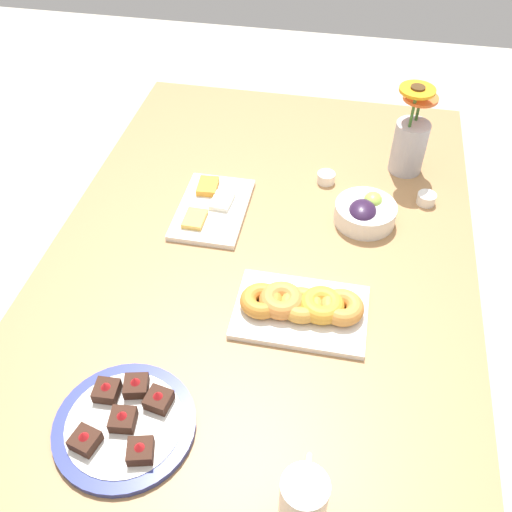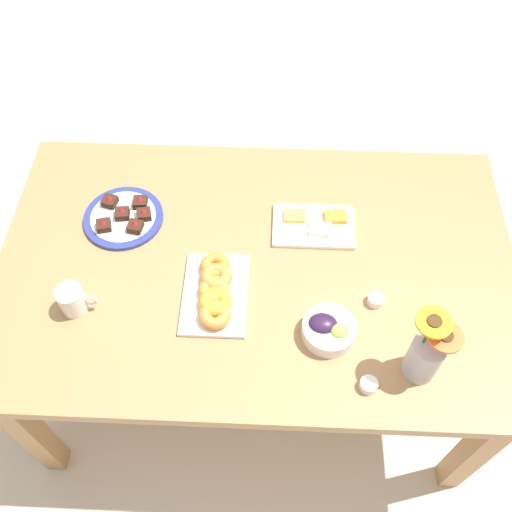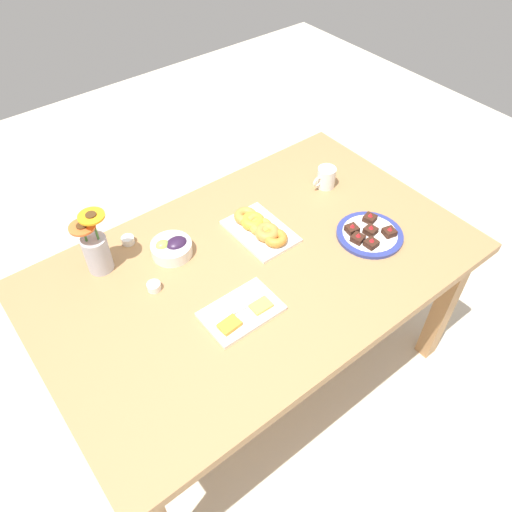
% 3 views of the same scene
% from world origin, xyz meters
% --- Properties ---
extents(ground_plane, '(6.00, 6.00, 0.00)m').
position_xyz_m(ground_plane, '(0.00, 0.00, 0.00)').
color(ground_plane, beige).
extents(dining_table, '(1.60, 1.00, 0.74)m').
position_xyz_m(dining_table, '(0.00, 0.00, 0.65)').
color(dining_table, '#A87A4C').
rests_on(dining_table, ground_plane).
extents(coffee_mug, '(0.11, 0.08, 0.09)m').
position_xyz_m(coffee_mug, '(-0.52, -0.18, 0.79)').
color(coffee_mug, white).
rests_on(coffee_mug, dining_table).
extents(grape_bowl, '(0.15, 0.15, 0.07)m').
position_xyz_m(grape_bowl, '(0.21, -0.23, 0.77)').
color(grape_bowl, white).
rests_on(grape_bowl, dining_table).
extents(cheese_platter, '(0.26, 0.17, 0.03)m').
position_xyz_m(cheese_platter, '(0.18, 0.15, 0.75)').
color(cheese_platter, white).
rests_on(cheese_platter, dining_table).
extents(croissant_platter, '(0.19, 0.29, 0.05)m').
position_xyz_m(croissant_platter, '(-0.11, -0.12, 0.76)').
color(croissant_platter, white).
rests_on(croissant_platter, dining_table).
extents(jam_cup_honey, '(0.05, 0.05, 0.03)m').
position_xyz_m(jam_cup_honey, '(0.32, -0.39, 0.76)').
color(jam_cup_honey, white).
rests_on(jam_cup_honey, dining_table).
extents(jam_cup_berry, '(0.05, 0.05, 0.03)m').
position_xyz_m(jam_cup_berry, '(0.35, -0.12, 0.76)').
color(jam_cup_berry, white).
rests_on(jam_cup_berry, dining_table).
extents(dessert_plate, '(0.26, 0.26, 0.05)m').
position_xyz_m(dessert_plate, '(-0.43, 0.16, 0.75)').
color(dessert_plate, navy).
rests_on(dessert_plate, dining_table).
extents(flower_vase, '(0.13, 0.11, 0.26)m').
position_xyz_m(flower_vase, '(0.45, -0.33, 0.83)').
color(flower_vase, '#B2B2BC').
rests_on(flower_vase, dining_table).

